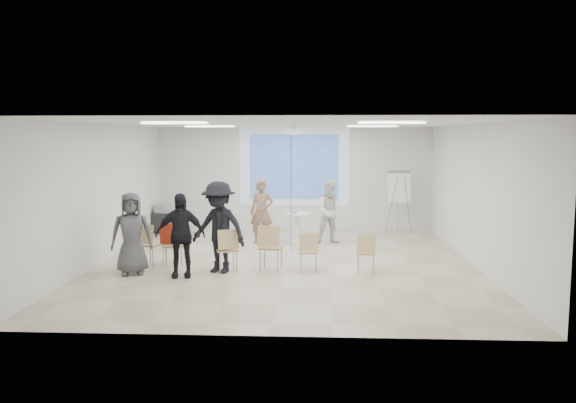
{
  "coord_description": "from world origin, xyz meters",
  "views": [
    {
      "loc": [
        0.62,
        -11.91,
        2.72
      ],
      "look_at": [
        0.0,
        0.8,
        1.25
      ],
      "focal_mm": 35.0,
      "sensor_mm": 36.0,
      "label": 1
    }
  ],
  "objects_px": {
    "audience_outer": "(131,229)",
    "laptop": "(227,248)",
    "chair_left_inner": "(227,247)",
    "chair_right_inner": "(309,249)",
    "av_cart": "(163,220)",
    "pedestal_table": "(298,226)",
    "flipchart_easel": "(399,187)",
    "audience_mid": "(219,221)",
    "chair_right_far": "(366,250)",
    "chair_far_left": "(149,241)",
    "chair_center": "(270,244)",
    "player_right": "(331,208)",
    "chair_left_mid": "(173,243)",
    "player_left": "(262,208)",
    "audience_left": "(180,229)"
  },
  "relations": [
    {
      "from": "player_right",
      "to": "av_cart",
      "type": "distance_m",
      "value": 4.9
    },
    {
      "from": "chair_left_mid",
      "to": "audience_mid",
      "type": "distance_m",
      "value": 1.29
    },
    {
      "from": "chair_center",
      "to": "laptop",
      "type": "bearing_deg",
      "value": -171.33
    },
    {
      "from": "audience_mid",
      "to": "pedestal_table",
      "type": "bearing_deg",
      "value": 87.61
    },
    {
      "from": "chair_left_inner",
      "to": "audience_outer",
      "type": "height_order",
      "value": "audience_outer"
    },
    {
      "from": "chair_far_left",
      "to": "flipchart_easel",
      "type": "height_order",
      "value": "flipchart_easel"
    },
    {
      "from": "chair_left_mid",
      "to": "chair_right_far",
      "type": "xyz_separation_m",
      "value": [
        4.0,
        -0.43,
        -0.03
      ]
    },
    {
      "from": "pedestal_table",
      "to": "chair_right_inner",
      "type": "xyz_separation_m",
      "value": [
        0.31,
        -3.11,
        0.04
      ]
    },
    {
      "from": "chair_left_mid",
      "to": "av_cart",
      "type": "relative_size",
      "value": 1.03
    },
    {
      "from": "player_right",
      "to": "chair_right_inner",
      "type": "height_order",
      "value": "player_right"
    },
    {
      "from": "chair_left_inner",
      "to": "chair_center",
      "type": "bearing_deg",
      "value": -13.43
    },
    {
      "from": "chair_far_left",
      "to": "chair_center",
      "type": "xyz_separation_m",
      "value": [
        2.59,
        -0.34,
        0.03
      ]
    },
    {
      "from": "chair_far_left",
      "to": "chair_center",
      "type": "relative_size",
      "value": 0.95
    },
    {
      "from": "pedestal_table",
      "to": "chair_left_mid",
      "type": "height_order",
      "value": "chair_left_mid"
    },
    {
      "from": "flipchart_easel",
      "to": "av_cart",
      "type": "height_order",
      "value": "flipchart_easel"
    },
    {
      "from": "chair_center",
      "to": "audience_mid",
      "type": "height_order",
      "value": "audience_mid"
    },
    {
      "from": "chair_left_inner",
      "to": "chair_center",
      "type": "distance_m",
      "value": 0.86
    },
    {
      "from": "chair_right_inner",
      "to": "audience_left",
      "type": "bearing_deg",
      "value": -169.57
    },
    {
      "from": "chair_left_inner",
      "to": "audience_outer",
      "type": "xyz_separation_m",
      "value": [
        -1.86,
        -0.25,
        0.39
      ]
    },
    {
      "from": "pedestal_table",
      "to": "chair_left_inner",
      "type": "relative_size",
      "value": 0.9
    },
    {
      "from": "chair_left_inner",
      "to": "audience_left",
      "type": "height_order",
      "value": "audience_left"
    },
    {
      "from": "flipchart_easel",
      "to": "player_left",
      "type": "bearing_deg",
      "value": -159.75
    },
    {
      "from": "player_left",
      "to": "pedestal_table",
      "type": "bearing_deg",
      "value": 8.6
    },
    {
      "from": "audience_mid",
      "to": "flipchart_easel",
      "type": "distance_m",
      "value": 6.43
    },
    {
      "from": "chair_center",
      "to": "laptop",
      "type": "xyz_separation_m",
      "value": [
        -0.88,
        -0.0,
        -0.09
      ]
    },
    {
      "from": "chair_right_inner",
      "to": "flipchart_easel",
      "type": "bearing_deg",
      "value": 61.5
    },
    {
      "from": "pedestal_table",
      "to": "chair_right_inner",
      "type": "distance_m",
      "value": 3.12
    },
    {
      "from": "pedestal_table",
      "to": "audience_mid",
      "type": "height_order",
      "value": "audience_mid"
    },
    {
      "from": "pedestal_table",
      "to": "av_cart",
      "type": "distance_m",
      "value": 4.07
    },
    {
      "from": "chair_right_inner",
      "to": "chair_right_far",
      "type": "relative_size",
      "value": 1.01
    },
    {
      "from": "player_right",
      "to": "laptop",
      "type": "bearing_deg",
      "value": -135.59
    },
    {
      "from": "audience_mid",
      "to": "flipchart_easel",
      "type": "xyz_separation_m",
      "value": [
        4.27,
        4.8,
        0.27
      ]
    },
    {
      "from": "chair_right_inner",
      "to": "audience_left",
      "type": "xyz_separation_m",
      "value": [
        -2.49,
        -0.49,
        0.46
      ]
    },
    {
      "from": "chair_left_mid",
      "to": "audience_outer",
      "type": "xyz_separation_m",
      "value": [
        -0.64,
        -0.74,
        0.41
      ]
    },
    {
      "from": "chair_left_inner",
      "to": "flipchart_easel",
      "type": "bearing_deg",
      "value": 29.49
    },
    {
      "from": "chair_left_inner",
      "to": "chair_right_inner",
      "type": "height_order",
      "value": "chair_left_inner"
    },
    {
      "from": "chair_center",
      "to": "laptop",
      "type": "relative_size",
      "value": 2.94
    },
    {
      "from": "audience_outer",
      "to": "laptop",
      "type": "bearing_deg",
      "value": -6.02
    },
    {
      "from": "player_left",
      "to": "av_cart",
      "type": "bearing_deg",
      "value": 156.9
    },
    {
      "from": "player_left",
      "to": "chair_right_inner",
      "type": "bearing_deg",
      "value": -65.29
    },
    {
      "from": "av_cart",
      "to": "player_right",
      "type": "bearing_deg",
      "value": 1.57
    },
    {
      "from": "chair_left_mid",
      "to": "laptop",
      "type": "distance_m",
      "value": 1.26
    },
    {
      "from": "player_left",
      "to": "audience_left",
      "type": "bearing_deg",
      "value": -107.33
    },
    {
      "from": "av_cart",
      "to": "pedestal_table",
      "type": "bearing_deg",
      "value": -1.79
    },
    {
      "from": "pedestal_table",
      "to": "chair_center",
      "type": "xyz_separation_m",
      "value": [
        -0.47,
        -3.1,
        0.12
      ]
    },
    {
      "from": "chair_far_left",
      "to": "chair_right_inner",
      "type": "xyz_separation_m",
      "value": [
        3.37,
        -0.35,
        -0.06
      ]
    },
    {
      "from": "chair_center",
      "to": "chair_right_inner",
      "type": "xyz_separation_m",
      "value": [
        0.78,
        -0.01,
        -0.09
      ]
    },
    {
      "from": "player_left",
      "to": "chair_right_far",
      "type": "distance_m",
      "value": 3.89
    },
    {
      "from": "player_right",
      "to": "chair_left_mid",
      "type": "xyz_separation_m",
      "value": [
        -3.39,
        -2.72,
        -0.4
      ]
    },
    {
      "from": "player_left",
      "to": "chair_right_far",
      "type": "xyz_separation_m",
      "value": [
        2.38,
        -3.04,
        -0.45
      ]
    }
  ]
}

